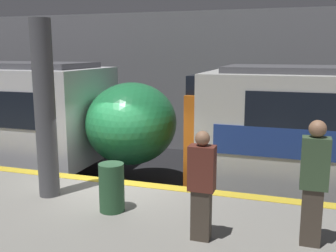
% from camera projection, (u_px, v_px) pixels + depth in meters
% --- Properties ---
extents(ground_plane, '(120.00, 120.00, 0.00)m').
position_uv_depth(ground_plane, '(115.00, 222.00, 8.76)').
color(ground_plane, black).
extents(station_rear_barrier, '(50.00, 0.15, 5.17)m').
position_uv_depth(station_rear_barrier, '(193.00, 83.00, 14.62)').
color(station_rear_barrier, gray).
rests_on(station_rear_barrier, ground).
extents(support_pillar_near, '(0.39, 0.39, 3.33)m').
position_uv_depth(support_pillar_near, '(45.00, 110.00, 7.31)').
color(support_pillar_near, '#56565B').
rests_on(support_pillar_near, platform).
extents(person_waiting, '(0.38, 0.24, 1.64)m').
position_uv_depth(person_waiting, '(202.00, 183.00, 5.68)').
color(person_waiting, '#473D33').
rests_on(person_waiting, platform).
extents(person_walking, '(0.38, 0.24, 1.83)m').
position_uv_depth(person_walking, '(314.00, 180.00, 5.50)').
color(person_walking, '#473D33').
rests_on(person_walking, platform).
extents(trash_bin, '(0.44, 0.44, 0.85)m').
position_uv_depth(trash_bin, '(112.00, 187.00, 6.80)').
color(trash_bin, '#2D5B38').
rests_on(trash_bin, platform).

